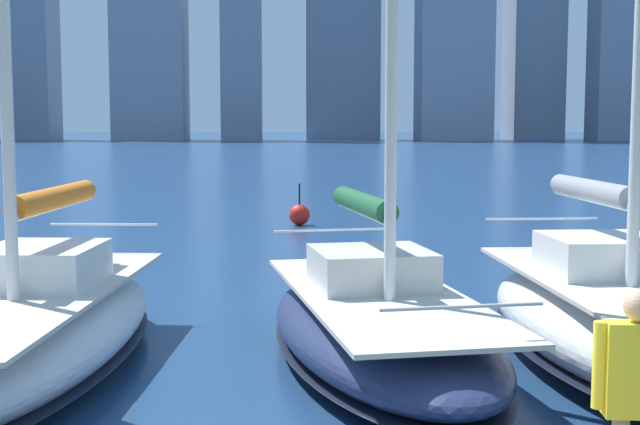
% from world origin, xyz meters
% --- Properties ---
extents(city_skyline, '(167.64, 21.35, 53.79)m').
position_xyz_m(city_skyline, '(8.56, -160.85, 22.12)').
color(city_skyline, '#8993A2').
rests_on(city_skyline, ground).
extents(sailboat_grey, '(2.91, 7.44, 9.74)m').
position_xyz_m(sailboat_grey, '(-3.94, -6.57, 0.71)').
color(sailboat_grey, silver).
rests_on(sailboat_grey, ground).
extents(sailboat_forest, '(3.84, 7.68, 9.29)m').
position_xyz_m(sailboat_forest, '(-0.65, -6.74, 0.61)').
color(sailboat_forest, navy).
rests_on(sailboat_forest, ground).
extents(sailboat_orange, '(3.10, 8.23, 11.36)m').
position_xyz_m(sailboat_orange, '(4.09, -6.40, 0.69)').
color(sailboat_orange, white).
rests_on(sailboat_orange, ground).
extents(person_yellow_shirt, '(0.62, 0.24, 1.70)m').
position_xyz_m(person_yellow_shirt, '(-1.80, -0.35, 1.62)').
color(person_yellow_shirt, gray).
rests_on(person_yellow_shirt, dock_pier).
extents(channel_buoy, '(0.70, 0.70, 1.40)m').
position_xyz_m(channel_buoy, '(0.25, -23.97, 0.36)').
color(channel_buoy, red).
rests_on(channel_buoy, ground).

